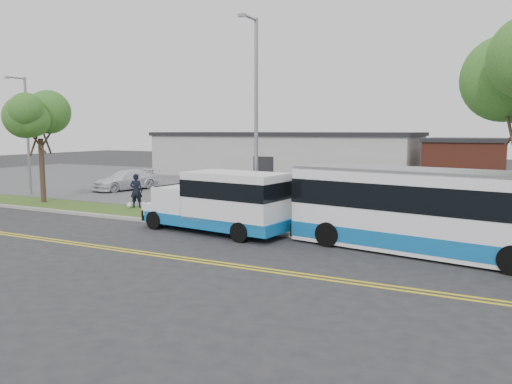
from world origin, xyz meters
The scene contains 18 objects.
ground centered at (0.00, 0.00, 0.00)m, with size 140.00×140.00×0.00m, color #28282B.
lane_line_north centered at (0.00, -3.85, 0.01)m, with size 70.00×0.12×0.01m, color yellow.
lane_line_south centered at (0.00, -4.15, 0.01)m, with size 70.00×0.12×0.01m, color yellow.
curb centered at (0.00, 1.10, 0.07)m, with size 80.00×0.30×0.15m, color #9E9B93.
verge centered at (0.00, 2.90, 0.05)m, with size 80.00×3.30×0.10m, color #3C531B.
parking_lot centered at (0.00, 17.00, 0.05)m, with size 80.00×25.00×0.10m, color #4C4C4F.
commercial_building centered at (-6.00, 27.00, 2.18)m, with size 25.40×10.40×4.35m.
brick_wing centered at (10.50, 26.00, 1.96)m, with size 6.30×7.30×3.90m.
tree_west centered at (-12.00, 3.20, 5.12)m, with size 4.40×4.40×6.91m.
streetlight_near centered at (3.00, 2.73, 5.23)m, with size 0.35×1.53×9.50m.
streetlight_far centered at (-16.00, 5.42, 4.48)m, with size 0.35×1.53×8.00m.
shuttle_bus centered at (2.55, 0.46, 1.45)m, with size 7.30×3.15×2.72m.
transit_bus centered at (11.55, 0.60, 1.57)m, with size 11.43×4.40×3.10m.
pedestrian centered at (-5.31, 4.00, 1.08)m, with size 0.71×0.47×1.95m, color black.
parked_car_a centered at (-0.57, 11.26, 0.87)m, with size 1.63×4.68×1.54m, color #ADB1B5.
parked_car_b centered at (-11.80, 10.48, 0.84)m, with size 2.07×5.10×1.48m, color white.
grocery_bag_left centered at (-5.61, 3.75, 0.26)m, with size 0.32×0.32×0.32m, color white.
grocery_bag_right centered at (-5.01, 4.25, 0.26)m, with size 0.32×0.32×0.32m, color white.
Camera 1 is at (13.62, -18.17, 4.49)m, focal length 35.00 mm.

